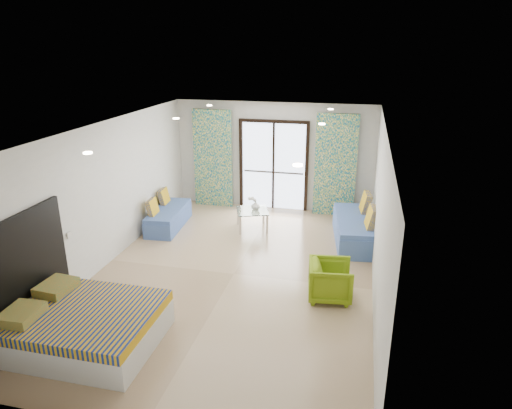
% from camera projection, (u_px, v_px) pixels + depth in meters
% --- Properties ---
extents(floor, '(5.00, 7.50, 0.01)m').
position_uv_depth(floor, '(234.00, 274.00, 8.45)').
color(floor, '#977A5A').
rests_on(floor, ground).
extents(ceiling, '(5.00, 7.50, 0.01)m').
position_uv_depth(ceiling, '(231.00, 129.00, 7.55)').
color(ceiling, silver).
rests_on(ceiling, ground).
extents(wall_back, '(5.00, 0.01, 2.70)m').
position_uv_depth(wall_back, '(274.00, 157.00, 11.44)').
color(wall_back, silver).
rests_on(wall_back, ground).
extents(wall_front, '(5.00, 0.01, 2.70)m').
position_uv_depth(wall_front, '(130.00, 328.00, 4.56)').
color(wall_front, silver).
rests_on(wall_front, ground).
extents(wall_left, '(0.01, 7.50, 2.70)m').
position_uv_depth(wall_left, '(105.00, 195.00, 8.54)').
color(wall_left, silver).
rests_on(wall_left, ground).
extents(wall_right, '(0.01, 7.50, 2.70)m').
position_uv_depth(wall_right, '(380.00, 217.00, 7.46)').
color(wall_right, silver).
rests_on(wall_right, ground).
extents(balcony_door, '(1.76, 0.08, 2.28)m').
position_uv_depth(balcony_door, '(274.00, 160.00, 11.45)').
color(balcony_door, black).
rests_on(balcony_door, floor).
extents(balcony_rail, '(1.52, 0.03, 0.04)m').
position_uv_depth(balcony_rail, '(273.00, 172.00, 11.56)').
color(balcony_rail, '#595451').
rests_on(balcony_rail, balcony_door).
extents(curtain_left, '(1.00, 0.10, 2.50)m').
position_uv_depth(curtain_left, '(213.00, 159.00, 11.64)').
color(curtain_left, white).
rests_on(curtain_left, floor).
extents(curtain_right, '(1.00, 0.10, 2.50)m').
position_uv_depth(curtain_right, '(335.00, 166.00, 10.98)').
color(curtain_right, white).
rests_on(curtain_right, floor).
extents(downlight_a, '(0.12, 0.12, 0.02)m').
position_uv_depth(downlight_a, '(88.00, 153.00, 6.03)').
color(downlight_a, '#FFE0B2').
rests_on(downlight_a, ceiling).
extents(downlight_b, '(0.12, 0.12, 0.02)m').
position_uv_depth(downlight_b, '(298.00, 165.00, 5.42)').
color(downlight_b, '#FFE0B2').
rests_on(downlight_b, ceiling).
extents(downlight_c, '(0.12, 0.12, 0.02)m').
position_uv_depth(downlight_c, '(176.00, 118.00, 8.78)').
color(downlight_c, '#FFE0B2').
rests_on(downlight_c, ceiling).
extents(downlight_d, '(0.12, 0.12, 0.02)m').
position_uv_depth(downlight_d, '(322.00, 124.00, 8.18)').
color(downlight_d, '#FFE0B2').
rests_on(downlight_d, ceiling).
extents(downlight_e, '(0.12, 0.12, 0.02)m').
position_uv_depth(downlight_e, '(209.00, 105.00, 10.61)').
color(downlight_e, '#FFE0B2').
rests_on(downlight_e, ceiling).
extents(downlight_f, '(0.12, 0.12, 0.02)m').
position_uv_depth(downlight_f, '(331.00, 109.00, 10.01)').
color(downlight_f, '#FFE0B2').
rests_on(downlight_f, ceiling).
extents(headboard, '(0.06, 2.10, 1.50)m').
position_uv_depth(headboard, '(16.00, 270.00, 6.38)').
color(headboard, black).
rests_on(headboard, floor).
extents(switch_plate, '(0.02, 0.10, 0.10)m').
position_uv_depth(switch_plate, '(69.00, 235.00, 7.52)').
color(switch_plate, silver).
rests_on(switch_plate, wall_left).
extents(bed, '(1.95, 1.59, 0.67)m').
position_uv_depth(bed, '(85.00, 326.00, 6.42)').
color(bed, silver).
rests_on(bed, floor).
extents(daybed_left, '(0.75, 1.66, 0.80)m').
position_uv_depth(daybed_left, '(168.00, 217.00, 10.54)').
color(daybed_left, '#425E9F').
rests_on(daybed_left, floor).
extents(daybed_right, '(1.01, 2.04, 0.96)m').
position_uv_depth(daybed_right, '(355.00, 229.00, 9.73)').
color(daybed_right, '#425E9F').
rests_on(daybed_right, floor).
extents(coffee_table, '(0.89, 0.89, 0.80)m').
position_uv_depth(coffee_table, '(252.00, 212.00, 10.37)').
color(coffee_table, silver).
rests_on(coffee_table, floor).
extents(vase, '(0.23, 0.24, 0.21)m').
position_uv_depth(vase, '(256.00, 206.00, 10.34)').
color(vase, white).
rests_on(vase, coffee_table).
extents(armchair, '(0.73, 0.77, 0.71)m').
position_uv_depth(armchair, '(330.00, 279.00, 7.55)').
color(armchair, olive).
rests_on(armchair, floor).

